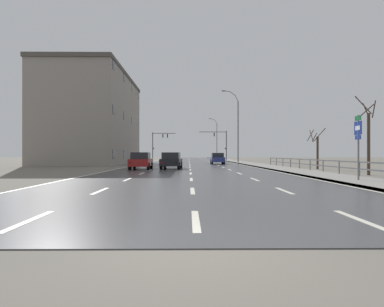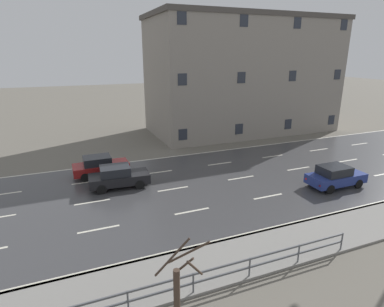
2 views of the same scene
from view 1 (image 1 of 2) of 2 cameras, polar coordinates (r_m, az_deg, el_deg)
ground_plane at (r=52.78m, az=-0.45°, el=-1.69°), size 160.00×160.00×0.12m
road_asphalt_strip at (r=64.76m, az=-0.48°, el=-1.33°), size 14.00×120.00×0.03m
sidewalk_right at (r=65.33m, az=6.93°, el=-1.28°), size 3.00×120.00×0.12m
guardrail at (r=25.68m, az=22.32°, el=-1.68°), size 0.07×30.40×1.00m
street_lamp_foreground at (r=15.07m, az=30.86°, el=15.73°), size 2.77×0.24×11.35m
street_lamp_midground at (r=50.62m, az=8.03°, el=4.60°), size 2.67×0.24×11.38m
street_lamp_distant at (r=87.83m, az=4.37°, el=2.58°), size 2.30×0.24×11.18m
highway_sign at (r=18.15m, az=27.49°, el=2.27°), size 0.09×0.68×3.38m
traffic_signal_right at (r=68.31m, az=5.24°, el=2.27°), size 5.85×0.36×6.36m
traffic_signal_left at (r=69.35m, az=-6.03°, el=2.22°), size 5.00×0.36×6.13m
car_distant at (r=30.39m, az=-3.69°, el=-1.25°), size 2.02×4.19×1.57m
car_mid_centre at (r=44.63m, az=4.55°, el=-0.88°), size 1.86×4.11×1.57m
car_near_right at (r=29.76m, az=-9.08°, el=-1.28°), size 1.87×4.12×1.57m
brick_building at (r=49.63m, az=-17.04°, el=5.84°), size 10.29×21.76×13.06m
bare_tree_near at (r=24.48m, az=28.91°, el=2.21°), size 1.36×1.42×5.36m
bare_tree_mid at (r=32.24m, az=21.35°, el=0.67°), size 1.77×1.57×3.89m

